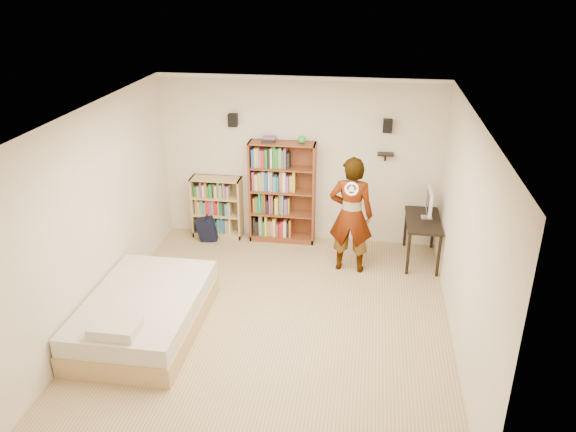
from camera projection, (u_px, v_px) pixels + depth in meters
name	position (u px, v px, depth m)	size (l,w,h in m)	color
ground	(274.00, 319.00, 7.29)	(4.50, 5.00, 0.01)	tan
room_shell	(273.00, 193.00, 6.58)	(4.52, 5.02, 2.71)	beige
crown_molding	(272.00, 117.00, 6.21)	(4.50, 5.00, 0.06)	white
speaker_left	(233.00, 120.00, 8.79)	(0.14, 0.12, 0.20)	black
speaker_right	(388.00, 126.00, 8.47)	(0.14, 0.12, 0.20)	black
wall_shelf	(386.00, 154.00, 8.66)	(0.25, 0.16, 0.03)	black
tall_bookshelf	(282.00, 193.00, 9.11)	(1.06, 0.31, 1.69)	brown
low_bookshelf	(217.00, 207.00, 9.39)	(0.83, 0.31, 1.04)	tan
computer_desk	(421.00, 240.00, 8.64)	(0.51, 1.02, 0.70)	black
imac	(428.00, 204.00, 8.45)	(0.09, 0.45, 0.45)	white
daybed	(144.00, 309.00, 6.97)	(1.35, 2.07, 0.61)	beige
person	(351.00, 215.00, 8.17)	(0.65, 0.42, 1.78)	black
wii_wheel	(352.00, 189.00, 7.65)	(0.20, 0.20, 0.03)	white
navy_bag	(207.00, 229.00, 9.32)	(0.31, 0.20, 0.42)	black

